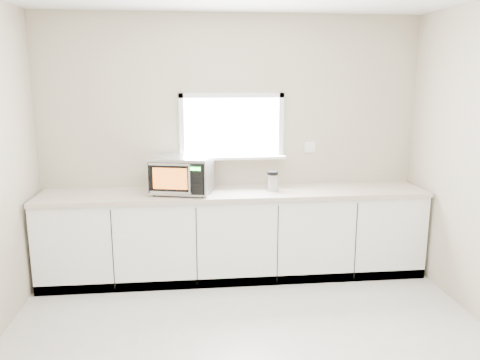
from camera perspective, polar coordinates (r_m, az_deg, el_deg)
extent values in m
cube|color=#B3AA8E|center=(4.99, -1.02, 4.26)|extent=(4.00, 0.02, 2.70)
cube|color=white|center=(4.96, -1.01, 6.53)|extent=(1.00, 0.02, 0.60)
cube|color=white|center=(4.93, -0.93, 2.76)|extent=(1.12, 0.16, 0.03)
cube|color=white|center=(4.92, -1.01, 10.28)|extent=(1.10, 0.04, 0.05)
cube|color=white|center=(4.98, -0.98, 2.79)|extent=(1.10, 0.04, 0.05)
cube|color=white|center=(4.92, -7.13, 6.40)|extent=(0.05, 0.04, 0.70)
cube|color=white|center=(5.02, 5.03, 6.55)|extent=(0.05, 0.04, 0.70)
cube|color=white|center=(5.13, 8.51, 4.01)|extent=(0.12, 0.01, 0.12)
cube|color=white|center=(4.91, -0.66, -6.79)|extent=(3.92, 0.60, 0.88)
cube|color=beige|center=(4.77, -0.66, -1.60)|extent=(3.92, 0.64, 0.04)
cylinder|color=black|center=(4.65, -10.43, -1.81)|extent=(0.03, 0.03, 0.02)
cylinder|color=black|center=(4.97, -9.17, -0.87)|extent=(0.03, 0.03, 0.02)
cylinder|color=black|center=(4.52, -4.63, -2.05)|extent=(0.03, 0.03, 0.02)
cylinder|color=black|center=(4.85, -3.73, -1.07)|extent=(0.03, 0.03, 0.02)
cube|color=#B2B5BA|center=(4.70, -7.06, 0.71)|extent=(0.66, 0.57, 0.34)
cube|color=black|center=(4.49, -7.81, 0.15)|extent=(0.54, 0.15, 0.30)
cube|color=orange|center=(4.50, -8.54, 0.16)|extent=(0.33, 0.09, 0.21)
cylinder|color=silver|center=(4.43, -6.19, 0.03)|extent=(0.03, 0.03, 0.27)
cube|color=black|center=(4.44, -5.41, 0.07)|extent=(0.13, 0.04, 0.30)
cube|color=#19FF33|center=(4.41, -5.45, 1.36)|extent=(0.09, 0.03, 0.03)
cube|color=silver|center=(4.67, -7.12, 2.83)|extent=(0.66, 0.57, 0.01)
cube|color=#452B18|center=(4.69, -6.85, -0.06)|extent=(0.13, 0.23, 0.26)
cube|color=black|center=(4.61, -7.19, 1.07)|extent=(0.02, 0.05, 0.09)
cube|color=black|center=(4.61, -6.81, 1.21)|extent=(0.02, 0.05, 0.09)
cube|color=black|center=(4.62, -6.43, 0.98)|extent=(0.02, 0.05, 0.09)
cube|color=black|center=(4.61, -7.01, 1.45)|extent=(0.02, 0.05, 0.09)
cube|color=black|center=(4.61, -6.57, 1.47)|extent=(0.02, 0.05, 0.09)
cylinder|color=#96593A|center=(4.97, -7.92, 0.68)|extent=(0.28, 0.07, 0.28)
cylinder|color=#B2B5BA|center=(4.78, 3.97, -0.33)|extent=(0.15, 0.15, 0.17)
cylinder|color=black|center=(4.76, 3.98, 0.89)|extent=(0.15, 0.15, 0.04)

